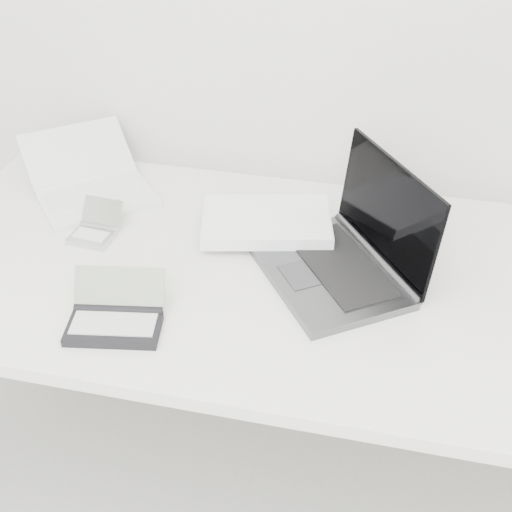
% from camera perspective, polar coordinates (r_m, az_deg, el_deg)
% --- Properties ---
extents(desk, '(1.60, 0.80, 0.73)m').
position_cam_1_polar(desk, '(1.57, 1.40, -2.49)').
color(desk, white).
rests_on(desk, ground).
extents(laptop_large, '(0.55, 0.47, 0.24)m').
position_cam_1_polar(laptop_large, '(1.57, 4.41, 1.28)').
color(laptop_large, '#535558').
rests_on(laptop_large, desk).
extents(netbook_open_white, '(0.41, 0.42, 0.12)m').
position_cam_1_polar(netbook_open_white, '(1.84, -13.01, 5.45)').
color(netbook_open_white, white).
rests_on(netbook_open_white, desk).
extents(pda_silver, '(0.11, 0.12, 0.07)m').
position_cam_1_polar(pda_silver, '(1.68, -12.76, 2.03)').
color(pda_silver, silver).
rests_on(pda_silver, desk).
extents(palmtop_charcoal, '(0.20, 0.18, 0.09)m').
position_cam_1_polar(palmtop_charcoal, '(1.41, -11.18, -4.88)').
color(palmtop_charcoal, black).
rests_on(palmtop_charcoal, desk).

